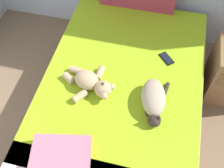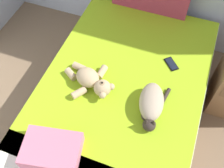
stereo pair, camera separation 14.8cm
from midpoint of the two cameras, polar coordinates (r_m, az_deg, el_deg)
name	(u,v)px [view 2 (the right image)]	position (r m, az deg, el deg)	size (l,w,h in m)	color
bed	(123,97)	(2.46, 4.01, -2.86)	(1.39, 2.10, 0.49)	olive
cat	(151,104)	(2.08, 10.47, -4.32)	(0.25, 0.44, 0.15)	tan
teddy_bear	(92,81)	(2.17, -2.41, 0.61)	(0.47, 0.39, 0.15)	tan
cell_phone	(171,64)	(2.43, 14.32, 4.12)	(0.15, 0.16, 0.01)	black
throw_pillow	(52,150)	(1.94, -10.59, -13.84)	(0.40, 0.28, 0.11)	#D1728C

